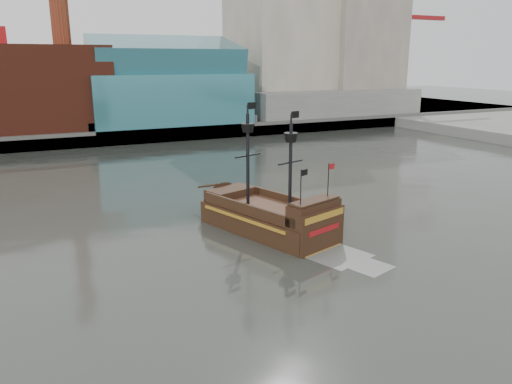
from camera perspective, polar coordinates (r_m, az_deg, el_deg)
ground at (r=34.41m, az=6.01°, el=-10.28°), size 400.00×400.00×0.00m
promenade_far at (r=120.39m, az=-17.40°, el=7.74°), size 220.00×60.00×2.00m
seawall at (r=91.46m, az=-14.72°, el=6.06°), size 220.00×1.00×2.60m
skyline at (r=113.58m, az=-15.05°, el=19.45°), size 149.00×45.00×62.00m
crane_a at (r=144.30m, az=16.64°, el=16.10°), size 22.50×4.00×32.25m
crane_b at (r=158.08m, az=16.77°, el=14.65°), size 19.10×4.00×26.25m
pirate_ship at (r=43.44m, az=1.50°, el=-3.22°), size 9.41×16.64×11.94m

